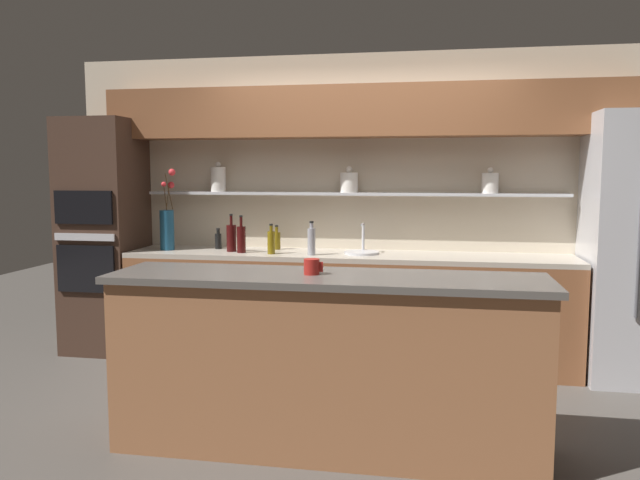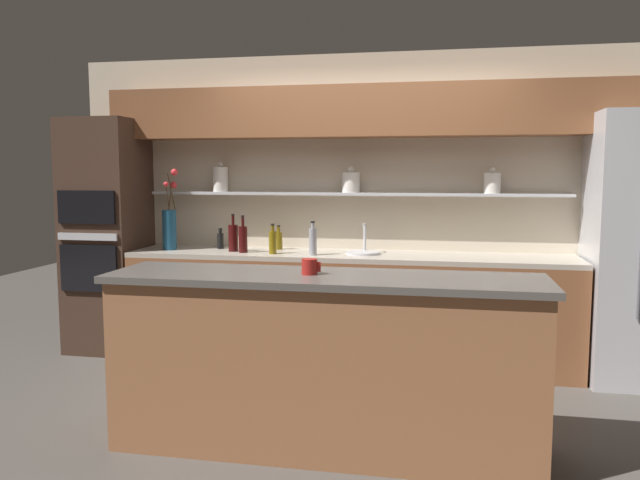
# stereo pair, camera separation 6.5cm
# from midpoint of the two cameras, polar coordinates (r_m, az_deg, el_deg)

# --- Properties ---
(ground_plane) EXTENTS (12.00, 12.00, 0.00)m
(ground_plane) POSITION_cam_midpoint_polar(r_m,az_deg,el_deg) (4.21, 1.96, -16.05)
(ground_plane) COLOR #4C4742
(back_wall_unit) EXTENTS (5.20, 0.44, 2.60)m
(back_wall_unit) POSITION_cam_midpoint_polar(r_m,az_deg,el_deg) (5.41, 4.59, 5.76)
(back_wall_unit) COLOR beige
(back_wall_unit) RESTS_ON ground_plane
(back_counter_unit) EXTENTS (3.69, 0.62, 0.92)m
(back_counter_unit) POSITION_cam_midpoint_polar(r_m,az_deg,el_deg) (5.26, 2.88, -6.22)
(back_counter_unit) COLOR brown
(back_counter_unit) RESTS_ON ground_plane
(island_counter) EXTENTS (2.47, 0.61, 1.02)m
(island_counter) POSITION_cam_midpoint_polar(r_m,az_deg,el_deg) (3.62, 0.86, -11.14)
(island_counter) COLOR #99603D
(island_counter) RESTS_ON ground_plane
(oven_tower) EXTENTS (0.62, 0.64, 2.05)m
(oven_tower) POSITION_cam_midpoint_polar(r_m,az_deg,el_deg) (5.88, -18.58, 0.38)
(oven_tower) COLOR #3D281E
(oven_tower) RESTS_ON ground_plane
(flower_vase) EXTENTS (0.16, 0.17, 0.70)m
(flower_vase) POSITION_cam_midpoint_polar(r_m,az_deg,el_deg) (5.56, -13.26, 1.30)
(flower_vase) COLOR navy
(flower_vase) RESTS_ON back_counter_unit
(sink_fixture) EXTENTS (0.29, 0.29, 0.25)m
(sink_fixture) POSITION_cam_midpoint_polar(r_m,az_deg,el_deg) (5.17, 4.33, -1.00)
(sink_fixture) COLOR #B7B7BC
(sink_fixture) RESTS_ON back_counter_unit
(bottle_spirit_0) EXTENTS (0.06, 0.06, 0.28)m
(bottle_spirit_0) POSITION_cam_midpoint_polar(r_m,az_deg,el_deg) (5.06, -0.30, -0.07)
(bottle_spirit_0) COLOR gray
(bottle_spirit_0) RESTS_ON back_counter_unit
(bottle_oil_1) EXTENTS (0.06, 0.06, 0.25)m
(bottle_oil_1) POSITION_cam_midpoint_polar(r_m,az_deg,el_deg) (5.16, -3.99, -0.16)
(bottle_oil_1) COLOR brown
(bottle_oil_1) RESTS_ON back_counter_unit
(bottle_sauce_2) EXTENTS (0.06, 0.06, 0.18)m
(bottle_sauce_2) POSITION_cam_midpoint_polar(r_m,az_deg,el_deg) (5.56, -8.76, -0.01)
(bottle_sauce_2) COLOR black
(bottle_sauce_2) RESTS_ON back_counter_unit
(bottle_wine_3) EXTENTS (0.07, 0.07, 0.31)m
(bottle_wine_3) POSITION_cam_midpoint_polar(r_m,az_deg,el_deg) (5.26, -6.71, 0.12)
(bottle_wine_3) COLOR #380C0C
(bottle_wine_3) RESTS_ON back_counter_unit
(bottle_wine_4) EXTENTS (0.08, 0.08, 0.32)m
(bottle_wine_4) POSITION_cam_midpoint_polar(r_m,az_deg,el_deg) (5.35, -7.60, 0.23)
(bottle_wine_4) COLOR #380C0C
(bottle_wine_4) RESTS_ON back_counter_unit
(bottle_oil_5) EXTENTS (0.07, 0.07, 0.21)m
(bottle_oil_5) POSITION_cam_midpoint_polar(r_m,az_deg,el_deg) (5.46, -3.47, -0.00)
(bottle_oil_5) COLOR brown
(bottle_oil_5) RESTS_ON back_counter_unit
(coffee_mug) EXTENTS (0.11, 0.09, 0.09)m
(coffee_mug) POSITION_cam_midpoint_polar(r_m,az_deg,el_deg) (3.51, -0.43, -2.45)
(coffee_mug) COLOR maroon
(coffee_mug) RESTS_ON island_counter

